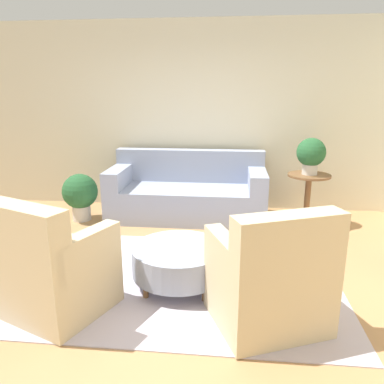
{
  "coord_description": "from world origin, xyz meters",
  "views": [
    {
      "loc": [
        0.56,
        -3.27,
        1.8
      ],
      "look_at": [
        0.15,
        0.55,
        0.75
      ],
      "focal_mm": 35.0,
      "sensor_mm": 36.0,
      "label": 1
    }
  ],
  "objects_px": {
    "couch": "(187,194)",
    "potted_plant_on_side_table": "(311,154)",
    "ottoman_table": "(179,260)",
    "armchair_right": "(271,281)",
    "potted_plant_floor": "(80,194)",
    "side_table": "(308,190)",
    "armchair_left": "(50,270)"
  },
  "relations": [
    {
      "from": "armchair_left",
      "to": "side_table",
      "type": "distance_m",
      "value": 3.49
    },
    {
      "from": "armchair_right",
      "to": "side_table",
      "type": "relative_size",
      "value": 1.46
    },
    {
      "from": "couch",
      "to": "armchair_left",
      "type": "height_order",
      "value": "armchair_left"
    },
    {
      "from": "ottoman_table",
      "to": "potted_plant_on_side_table",
      "type": "distance_m",
      "value": 2.52
    },
    {
      "from": "side_table",
      "to": "potted_plant_floor",
      "type": "xyz_separation_m",
      "value": [
        -3.16,
        -0.19,
        -0.09
      ]
    },
    {
      "from": "armchair_right",
      "to": "side_table",
      "type": "distance_m",
      "value": 2.54
    },
    {
      "from": "armchair_left",
      "to": "potted_plant_on_side_table",
      "type": "xyz_separation_m",
      "value": [
        2.5,
        2.43,
        0.6
      ]
    },
    {
      "from": "armchair_left",
      "to": "couch",
      "type": "bearing_deg",
      "value": 72.27
    },
    {
      "from": "armchair_left",
      "to": "side_table",
      "type": "xyz_separation_m",
      "value": [
        2.5,
        2.43,
        0.1
      ]
    },
    {
      "from": "ottoman_table",
      "to": "side_table",
      "type": "relative_size",
      "value": 1.25
    },
    {
      "from": "armchair_left",
      "to": "side_table",
      "type": "relative_size",
      "value": 1.46
    },
    {
      "from": "armchair_left",
      "to": "ottoman_table",
      "type": "xyz_separation_m",
      "value": [
        0.98,
        0.55,
        -0.12
      ]
    },
    {
      "from": "couch",
      "to": "potted_plant_on_side_table",
      "type": "bearing_deg",
      "value": -4.74
    },
    {
      "from": "ottoman_table",
      "to": "side_table",
      "type": "xyz_separation_m",
      "value": [
        1.51,
        1.88,
        0.22
      ]
    },
    {
      "from": "couch",
      "to": "potted_plant_floor",
      "type": "distance_m",
      "value": 1.52
    },
    {
      "from": "couch",
      "to": "armchair_right",
      "type": "distance_m",
      "value": 2.74
    },
    {
      "from": "couch",
      "to": "potted_plant_on_side_table",
      "type": "relative_size",
      "value": 4.52
    },
    {
      "from": "ottoman_table",
      "to": "side_table",
      "type": "distance_m",
      "value": 2.43
    },
    {
      "from": "couch",
      "to": "potted_plant_floor",
      "type": "height_order",
      "value": "couch"
    },
    {
      "from": "potted_plant_on_side_table",
      "to": "potted_plant_floor",
      "type": "xyz_separation_m",
      "value": [
        -3.16,
        -0.19,
        -0.59
      ]
    },
    {
      "from": "armchair_left",
      "to": "potted_plant_floor",
      "type": "height_order",
      "value": "armchair_left"
    },
    {
      "from": "couch",
      "to": "armchair_right",
      "type": "relative_size",
      "value": 2.16
    },
    {
      "from": "side_table",
      "to": "couch",
      "type": "bearing_deg",
      "value": 175.26
    },
    {
      "from": "couch",
      "to": "side_table",
      "type": "bearing_deg",
      "value": -4.74
    },
    {
      "from": "armchair_right",
      "to": "potted_plant_floor",
      "type": "distance_m",
      "value": 3.31
    },
    {
      "from": "armchair_right",
      "to": "potted_plant_floor",
      "type": "xyz_separation_m",
      "value": [
        -2.44,
        2.24,
        0.01
      ]
    },
    {
      "from": "ottoman_table",
      "to": "potted_plant_on_side_table",
      "type": "height_order",
      "value": "potted_plant_on_side_table"
    },
    {
      "from": "couch",
      "to": "armchair_left",
      "type": "bearing_deg",
      "value": -107.73
    },
    {
      "from": "ottoman_table",
      "to": "potted_plant_on_side_table",
      "type": "bearing_deg",
      "value": 51.2
    },
    {
      "from": "side_table",
      "to": "potted_plant_on_side_table",
      "type": "relative_size",
      "value": 1.43
    },
    {
      "from": "side_table",
      "to": "potted_plant_floor",
      "type": "distance_m",
      "value": 3.17
    },
    {
      "from": "couch",
      "to": "armchair_right",
      "type": "bearing_deg",
      "value": -69.62
    }
  ]
}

